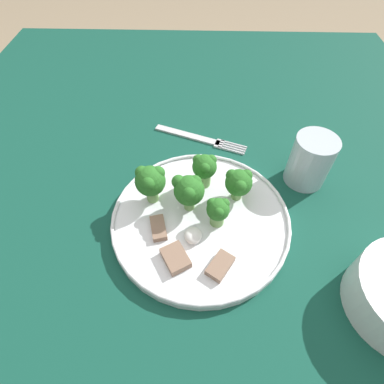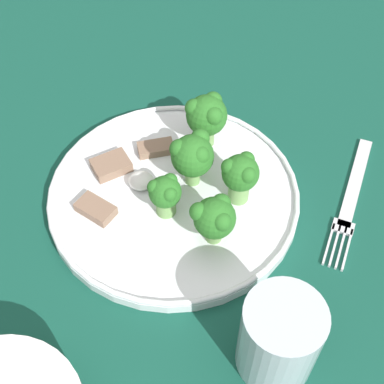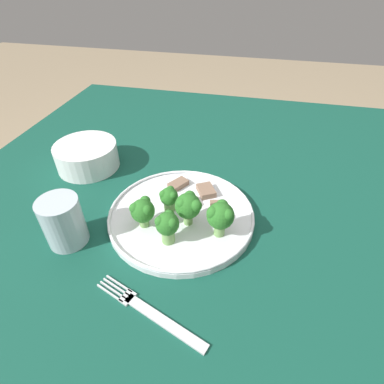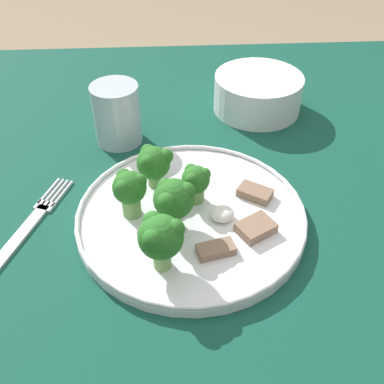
{
  "view_description": "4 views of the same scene",
  "coord_description": "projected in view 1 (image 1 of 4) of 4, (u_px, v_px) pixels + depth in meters",
  "views": [
    {
      "loc": [
        0.3,
        0.01,
        1.13
      ],
      "look_at": [
        0.01,
        0.0,
        0.77
      ],
      "focal_mm": 28.0,
      "sensor_mm": 36.0,
      "label": 1
    },
    {
      "loc": [
        -0.0,
        0.4,
        1.21
      ],
      "look_at": [
        0.01,
        0.04,
        0.76
      ],
      "focal_mm": 50.0,
      "sensor_mm": 36.0,
      "label": 2
    },
    {
      "loc": [
        -0.39,
        -0.1,
        1.13
      ],
      "look_at": [
        0.06,
        0.0,
        0.77
      ],
      "focal_mm": 28.0,
      "sensor_mm": 36.0,
      "label": 3
    },
    {
      "loc": [
        0.01,
        -0.39,
        1.12
      ],
      "look_at": [
        0.03,
        0.04,
        0.75
      ],
      "focal_mm": 42.0,
      "sensor_mm": 36.0,
      "label": 4
    }
  ],
  "objects": [
    {
      "name": "drinking_glass",
      "position": [
        309.0,
        163.0,
        0.52
      ],
      "size": [
        0.07,
        0.07,
        0.09
      ],
      "color": "#B2C1CC",
      "rests_on": "table"
    },
    {
      "name": "meat_slice_rear_slice",
      "position": [
        176.0,
        258.0,
        0.43
      ],
      "size": [
        0.05,
        0.05,
        0.01
      ],
      "color": "#846651",
      "rests_on": "dinner_plate"
    },
    {
      "name": "dinner_plate",
      "position": [
        201.0,
        219.0,
        0.48
      ],
      "size": [
        0.29,
        0.29,
        0.02
      ],
      "color": "white",
      "rests_on": "table"
    },
    {
      "name": "sauce_dollop",
      "position": [
        193.0,
        235.0,
        0.45
      ],
      "size": [
        0.03,
        0.03,
        0.02
      ],
      "color": "white",
      "rests_on": "dinner_plate"
    },
    {
      "name": "broccoli_floret_front_left",
      "position": [
        239.0,
        182.0,
        0.48
      ],
      "size": [
        0.05,
        0.04,
        0.06
      ],
      "color": "#709E56",
      "rests_on": "dinner_plate"
    },
    {
      "name": "broccoli_floret_center_left",
      "position": [
        204.0,
        168.0,
        0.5
      ],
      "size": [
        0.04,
        0.04,
        0.06
      ],
      "color": "#709E56",
      "rests_on": "dinner_plate"
    },
    {
      "name": "table",
      "position": [
        190.0,
        231.0,
        0.57
      ],
      "size": [
        1.39,
        1.12,
        0.72
      ],
      "color": "#114738",
      "rests_on": "ground_plane"
    },
    {
      "name": "meat_slice_front_slice",
      "position": [
        158.0,
        228.0,
        0.46
      ],
      "size": [
        0.05,
        0.03,
        0.01
      ],
      "color": "#846651",
      "rests_on": "dinner_plate"
    },
    {
      "name": "broccoli_floret_near_rim_left",
      "position": [
        187.0,
        190.0,
        0.46
      ],
      "size": [
        0.05,
        0.05,
        0.07
      ],
      "color": "#709E56",
      "rests_on": "dinner_plate"
    },
    {
      "name": "broccoli_floret_center_back",
      "position": [
        150.0,
        181.0,
        0.47
      ],
      "size": [
        0.05,
        0.05,
        0.07
      ],
      "color": "#709E56",
      "rests_on": "dinner_plate"
    },
    {
      "name": "fork",
      "position": [
        199.0,
        138.0,
        0.62
      ],
      "size": [
        0.09,
        0.19,
        0.0
      ],
      "color": "silver",
      "rests_on": "table"
    },
    {
      "name": "meat_slice_middle_slice",
      "position": [
        220.0,
        266.0,
        0.42
      ],
      "size": [
        0.05,
        0.04,
        0.01
      ],
      "color": "#846651",
      "rests_on": "dinner_plate"
    },
    {
      "name": "broccoli_floret_back_left",
      "position": [
        218.0,
        210.0,
        0.45
      ],
      "size": [
        0.04,
        0.04,
        0.05
      ],
      "color": "#709E56",
      "rests_on": "dinner_plate"
    },
    {
      "name": "ground_plane",
      "position": [
        191.0,
        326.0,
        1.07
      ],
      "size": [
        8.0,
        8.0,
        0.0
      ],
      "primitive_type": "plane",
      "color": "#9E896B"
    }
  ]
}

